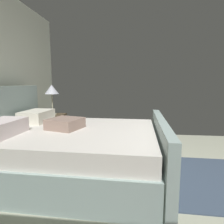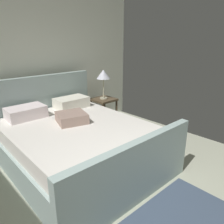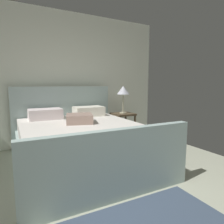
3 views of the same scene
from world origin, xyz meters
name	(u,v)px [view 1 (image 1 of 3)]	position (x,y,z in m)	size (l,w,h in m)	color
bed	(73,149)	(0.30, 1.95, 0.35)	(1.99, 2.37, 1.19)	#9BB1AD
nightstand_right	(53,124)	(1.58, 2.77, 0.40)	(0.44, 0.44, 0.60)	brown
table_lamp_right	(52,90)	(1.58, 2.77, 1.08)	(0.28, 0.28, 0.60)	#B7B293
area_rug	(214,180)	(0.30, 0.10, 0.01)	(1.47, 1.17, 0.01)	#3A485C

